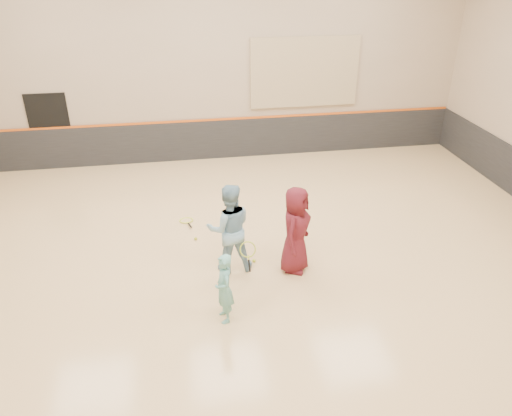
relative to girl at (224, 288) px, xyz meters
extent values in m
cube|color=tan|center=(0.43, 1.44, -0.75)|extent=(15.00, 12.00, 0.20)
cube|color=tan|center=(0.43, 7.45, 2.35)|extent=(15.00, 0.02, 6.00)
cube|color=tan|center=(0.43, -4.57, 2.35)|extent=(15.00, 0.02, 6.00)
cube|color=#232326|center=(0.43, 7.41, -0.05)|extent=(14.90, 0.04, 1.20)
cube|color=#D85914|center=(0.43, 7.40, 0.57)|extent=(14.90, 0.03, 0.06)
cube|color=tan|center=(3.23, 7.39, 1.85)|extent=(3.20, 0.08, 2.00)
cube|color=black|center=(-4.07, 7.42, 0.45)|extent=(1.10, 0.05, 2.20)
imported|color=#66B1AD|center=(0.00, 0.00, 0.00)|extent=(0.37, 0.51, 1.30)
imported|color=#7EAAC3|center=(0.28, 1.52, 0.27)|extent=(0.91, 0.71, 1.85)
imported|color=#56141E|center=(1.55, 1.30, 0.24)|extent=(0.93, 1.04, 1.79)
sphere|color=#D3E535|center=(0.78, 1.64, -0.62)|extent=(0.07, 0.07, 0.07)
sphere|color=#D9EE37|center=(1.63, 1.17, 0.40)|extent=(0.07, 0.07, 0.07)
sphere|color=#C9D130|center=(-0.35, 2.71, -0.62)|extent=(0.07, 0.07, 0.07)
camera|label=1|loc=(-0.60, -6.78, 5.13)|focal=35.00mm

